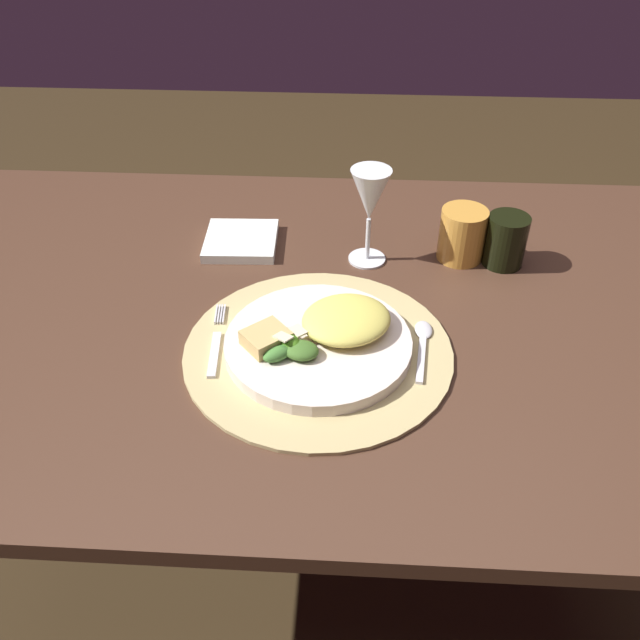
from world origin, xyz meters
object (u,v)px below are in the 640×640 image
(wine_glass, at_px, (370,198))
(amber_tumbler, at_px, (462,235))
(dark_tumbler, at_px, (506,241))
(dining_table, at_px, (309,361))
(fork, at_px, (216,343))
(dinner_plate, at_px, (318,344))
(napkin, at_px, (241,241))
(spoon, at_px, (423,340))

(wine_glass, height_order, amber_tumbler, wine_glass)
(amber_tumbler, xyz_separation_m, dark_tumbler, (0.07, -0.01, -0.00))
(dining_table, distance_m, amber_tumbler, 0.34)
(dining_table, xyz_separation_m, fork, (-0.13, -0.11, 0.13))
(dinner_plate, relative_size, napkin, 2.12)
(dining_table, distance_m, fork, 0.21)
(dinner_plate, height_order, dark_tumbler, dark_tumbler)
(dining_table, relative_size, fork, 8.82)
(dining_table, xyz_separation_m, napkin, (-0.13, 0.17, 0.13))
(dinner_plate, bearing_deg, amber_tumbler, 49.05)
(wine_glass, bearing_deg, napkin, 170.90)
(dinner_plate, height_order, fork, dinner_plate)
(dining_table, relative_size, spoon, 10.53)
(dinner_plate, bearing_deg, fork, 178.89)
(spoon, distance_m, dark_tumbler, 0.27)
(dining_table, height_order, dark_tumbler, dark_tumbler)
(wine_glass, bearing_deg, spoon, -69.89)
(dining_table, bearing_deg, wine_glass, 56.35)
(fork, relative_size, wine_glass, 0.97)
(dining_table, height_order, spoon, spoon)
(napkin, height_order, dark_tumbler, dark_tumbler)
(dining_table, relative_size, dark_tumbler, 16.17)
(wine_glass, bearing_deg, dinner_plate, -105.82)
(amber_tumbler, bearing_deg, spoon, -108.15)
(dinner_plate, xyz_separation_m, dark_tumbler, (0.30, 0.25, 0.03))
(spoon, xyz_separation_m, dark_tumbler, (0.15, 0.22, 0.04))
(wine_glass, distance_m, dark_tumbler, 0.24)
(dining_table, bearing_deg, dinner_plate, -79.07)
(napkin, height_order, amber_tumbler, amber_tumbler)
(dinner_plate, xyz_separation_m, fork, (-0.15, 0.00, -0.01))
(dining_table, xyz_separation_m, dinner_plate, (0.02, -0.11, 0.13))
(spoon, bearing_deg, amber_tumbler, 71.85)
(wine_glass, bearing_deg, fork, -131.80)
(napkin, xyz_separation_m, dark_tumbler, (0.45, -0.03, 0.04))
(spoon, xyz_separation_m, wine_glass, (-0.08, 0.22, 0.11))
(spoon, bearing_deg, dark_tumbler, 56.35)
(napkin, relative_size, wine_glass, 0.75)
(fork, bearing_deg, wine_glass, 48.20)
(wine_glass, xyz_separation_m, amber_tumbler, (0.16, 0.02, -0.07))
(dinner_plate, relative_size, spoon, 1.96)
(dark_tumbler, bearing_deg, wine_glass, -179.30)
(fork, height_order, wine_glass, wine_glass)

